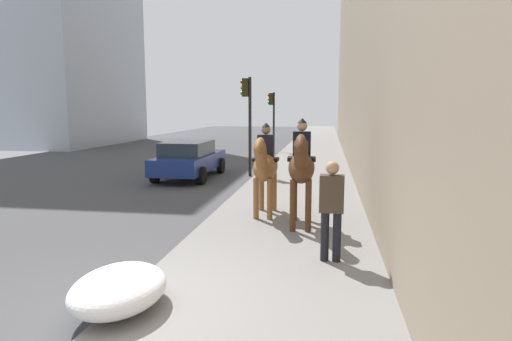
% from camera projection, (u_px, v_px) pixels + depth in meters
% --- Properties ---
extents(sidewalk_slab, '(120.00, 3.73, 0.12)m').
position_uv_depth(sidewalk_slab, '(249.00, 327.00, 5.28)').
color(sidewalk_slab, slate).
rests_on(sidewalk_slab, ground).
extents(mounted_horse_near, '(2.15, 0.60, 2.22)m').
position_uv_depth(mounted_horse_near, '(265.00, 165.00, 10.43)').
color(mounted_horse_near, brown).
rests_on(mounted_horse_near, sidewalk_slab).
extents(mounted_horse_far, '(2.15, 0.62, 2.36)m').
position_uv_depth(mounted_horse_far, '(301.00, 166.00, 9.37)').
color(mounted_horse_far, '#4C2B16').
rests_on(mounted_horse_far, sidewalk_slab).
extents(pedestrian_greeting, '(0.28, 0.41, 1.70)m').
position_uv_depth(pedestrian_greeting, '(332.00, 204.00, 7.28)').
color(pedestrian_greeting, black).
rests_on(pedestrian_greeting, sidewalk_slab).
extents(car_near_lane, '(4.46, 2.00, 1.44)m').
position_uv_depth(car_near_lane, '(189.00, 159.00, 16.90)').
color(car_near_lane, navy).
rests_on(car_near_lane, ground).
extents(traffic_light_near_curb, '(0.20, 0.44, 3.88)m').
position_uv_depth(traffic_light_near_curb, '(248.00, 110.00, 17.10)').
color(traffic_light_near_curb, black).
rests_on(traffic_light_near_curb, ground).
extents(traffic_light_far_curb, '(0.20, 0.44, 3.63)m').
position_uv_depth(traffic_light_far_curb, '(272.00, 112.00, 26.20)').
color(traffic_light_far_curb, black).
rests_on(traffic_light_far_curb, ground).
extents(snow_pile_near, '(1.50, 1.16, 0.52)m').
position_uv_depth(snow_pile_near, '(119.00, 289.00, 5.62)').
color(snow_pile_near, white).
rests_on(snow_pile_near, sidewalk_slab).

